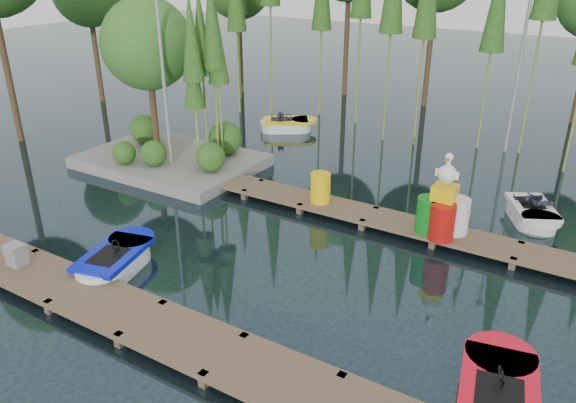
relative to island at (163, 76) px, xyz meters
The scene contains 14 objects.
ground_plane 7.79m from the island, 27.58° to the right, with size 90.00×90.00×0.00m, color #1E3037.
near_dock 10.44m from the island, 51.04° to the right, with size 18.00×1.50×0.50m.
far_dock 7.91m from the island, ahead, with size 15.00×1.20×0.50m.
island is the anchor object (origin of this frame).
lamp_island 1.56m from the island, 44.71° to the right, with size 0.30×0.30×7.25m.
lamp_rear 12.91m from the island, 36.82° to the left, with size 0.30×0.30×7.25m.
boat_blue 8.13m from the island, 57.71° to the right, with size 1.71×2.74×0.85m.
boat_red 14.83m from the island, 25.66° to the right, with size 1.76×2.99×0.94m.
boat_yellow_far 6.49m from the island, 73.67° to the left, with size 2.65×2.26×1.23m.
boat_white_far 12.75m from the island, ahead, with size 2.04×2.61×1.13m.
utility_cabinet 8.51m from the island, 74.06° to the right, with size 0.43×0.37×0.53m, color gray.
yellow_barrel 7.18m from the island, ahead, with size 0.60×0.60×0.90m, color yellow.
drum_cluster 10.71m from the island, ahead, with size 1.31×1.20×2.25m.
seagull_post 11.12m from the island, ahead, with size 0.52×0.28×0.83m.
Camera 1 is at (7.56, -11.07, 7.28)m, focal length 35.00 mm.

